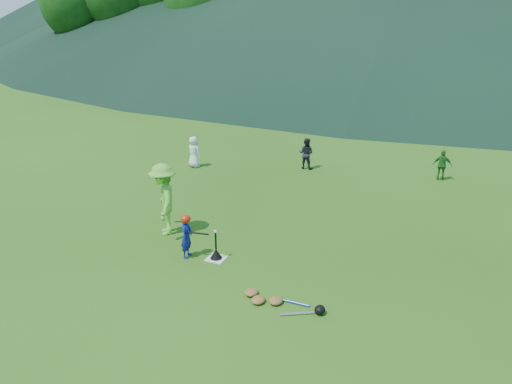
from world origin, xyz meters
TOP-DOWN VIEW (x-y plane):
  - ground at (0.00, 0.00)m, footprint 120.00×120.00m
  - home_plate at (0.00, 0.00)m, footprint 0.45×0.45m
  - baseball at (0.00, 0.00)m, footprint 0.08×0.08m
  - batter_child at (-0.71, -0.17)m, footprint 0.31×0.43m
  - adult_coach at (-1.96, 0.80)m, footprint 1.31×1.46m
  - fielder_a at (-4.25, 6.40)m, footprint 0.66×0.50m
  - fielder_b at (-0.22, 7.88)m, footprint 0.60×0.47m
  - fielder_c at (4.64, 8.48)m, footprint 0.66×0.31m
  - batting_tee at (0.00, 0.00)m, footprint 0.30×0.30m
  - batter_gear at (-0.69, -0.17)m, footprint 0.73×0.26m
  - equipment_pile at (2.05, -1.27)m, footprint 1.80×0.69m
  - outfield_fence at (0.00, 28.00)m, footprint 70.07×0.08m

SIDE VIEW (x-z plane):
  - ground at x=0.00m, z-range 0.00..0.00m
  - home_plate at x=0.00m, z-range 0.00..0.02m
  - equipment_pile at x=2.05m, z-range -0.03..0.16m
  - batting_tee at x=0.00m, z-range -0.21..0.47m
  - batter_child at x=-0.71m, z-range 0.00..1.09m
  - fielder_c at x=4.64m, z-range 0.00..1.10m
  - fielder_b at x=-0.22m, z-range 0.00..1.20m
  - fielder_a at x=-4.25m, z-range 0.00..1.20m
  - outfield_fence at x=0.00m, z-range 0.03..1.36m
  - baseball at x=0.00m, z-range 0.70..0.78m
  - adult_coach at x=-1.96m, z-range 0.00..1.97m
  - batter_gear at x=-0.69m, z-range 0.76..1.21m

